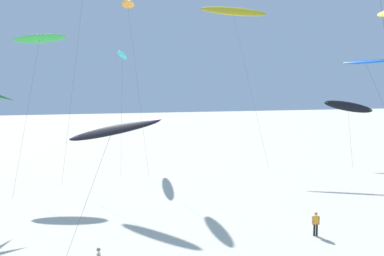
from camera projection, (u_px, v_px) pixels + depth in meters
flying_kite_0 at (128, 5)px, 48.08m from camera, size 2.48×7.31×19.09m
flying_kite_3 at (40, 39)px, 46.68m from camera, size 5.65×10.03×15.35m
flying_kite_4 at (348, 106)px, 56.29m from camera, size 5.40×5.71×8.25m
flying_kite_5 at (233, 11)px, 59.31m from camera, size 7.99×11.27×20.84m
flying_kite_6 at (112, 130)px, 29.06m from camera, size 6.26×7.64×8.27m
flying_kite_8 at (122, 55)px, 55.80m from camera, size 2.77×12.99×14.10m
flying_kite_9 at (365, 62)px, 40.48m from camera, size 2.82×9.96×12.33m
person_mid_field at (316, 223)px, 29.56m from camera, size 0.49×0.28×1.61m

